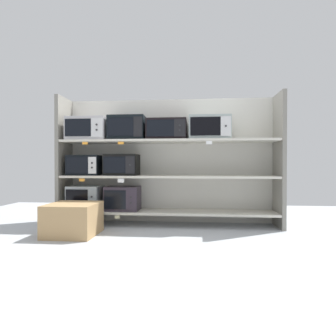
{
  "coord_description": "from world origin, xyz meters",
  "views": [
    {
      "loc": [
        0.34,
        -3.77,
        0.81
      ],
      "look_at": [
        0.0,
        0.0,
        0.77
      ],
      "focal_mm": 30.2,
      "sensor_mm": 36.0,
      "label": 1
    }
  ],
  "objects_px": {
    "microwave_3": "(122,165)",
    "microwave_5": "(128,128)",
    "microwave_4": "(89,129)",
    "microwave_1": "(123,198)",
    "shipping_carton": "(73,219)",
    "microwave_6": "(167,130)",
    "microwave_0": "(85,198)",
    "microwave_2": "(86,165)",
    "microwave_7": "(209,128)"
  },
  "relations": [
    {
      "from": "microwave_6",
      "to": "shipping_carton",
      "type": "relative_size",
      "value": 0.95
    },
    {
      "from": "microwave_4",
      "to": "microwave_5",
      "type": "relative_size",
      "value": 1.11
    },
    {
      "from": "microwave_5",
      "to": "microwave_7",
      "type": "xyz_separation_m",
      "value": [
        1.1,
        -0.0,
        -0.01
      ]
    },
    {
      "from": "microwave_0",
      "to": "microwave_7",
      "type": "distance_m",
      "value": 1.93
    },
    {
      "from": "microwave_2",
      "to": "microwave_4",
      "type": "xyz_separation_m",
      "value": [
        0.05,
        0.0,
        0.49
      ]
    },
    {
      "from": "microwave_4",
      "to": "microwave_6",
      "type": "distance_m",
      "value": 1.08
    },
    {
      "from": "microwave_0",
      "to": "microwave_2",
      "type": "distance_m",
      "value": 0.45
    },
    {
      "from": "microwave_3",
      "to": "microwave_4",
      "type": "height_order",
      "value": "microwave_4"
    },
    {
      "from": "microwave_3",
      "to": "microwave_7",
      "type": "distance_m",
      "value": 1.27
    },
    {
      "from": "microwave_3",
      "to": "microwave_5",
      "type": "height_order",
      "value": "microwave_5"
    },
    {
      "from": "microwave_1",
      "to": "shipping_carton",
      "type": "distance_m",
      "value": 0.78
    },
    {
      "from": "microwave_3",
      "to": "microwave_1",
      "type": "bearing_deg",
      "value": -0.33
    },
    {
      "from": "microwave_5",
      "to": "microwave_6",
      "type": "distance_m",
      "value": 0.53
    },
    {
      "from": "microwave_3",
      "to": "microwave_5",
      "type": "distance_m",
      "value": 0.5
    },
    {
      "from": "microwave_1",
      "to": "shipping_carton",
      "type": "xyz_separation_m",
      "value": [
        -0.43,
        -0.63,
        -0.17
      ]
    },
    {
      "from": "microwave_5",
      "to": "microwave_7",
      "type": "height_order",
      "value": "microwave_5"
    },
    {
      "from": "microwave_3",
      "to": "shipping_carton",
      "type": "distance_m",
      "value": 0.98
    },
    {
      "from": "microwave_0",
      "to": "microwave_4",
      "type": "relative_size",
      "value": 0.81
    },
    {
      "from": "microwave_2",
      "to": "microwave_5",
      "type": "height_order",
      "value": "microwave_5"
    },
    {
      "from": "microwave_6",
      "to": "microwave_7",
      "type": "distance_m",
      "value": 0.56
    },
    {
      "from": "microwave_1",
      "to": "microwave_7",
      "type": "distance_m",
      "value": 1.5
    },
    {
      "from": "microwave_4",
      "to": "microwave_1",
      "type": "bearing_deg",
      "value": -0.02
    },
    {
      "from": "microwave_3",
      "to": "microwave_5",
      "type": "xyz_separation_m",
      "value": [
        0.08,
        0.0,
        0.49
      ]
    },
    {
      "from": "microwave_5",
      "to": "microwave_0",
      "type": "bearing_deg",
      "value": -179.98
    },
    {
      "from": "microwave_2",
      "to": "shipping_carton",
      "type": "relative_size",
      "value": 0.8
    },
    {
      "from": "microwave_2",
      "to": "microwave_5",
      "type": "relative_size",
      "value": 0.9
    },
    {
      "from": "microwave_6",
      "to": "microwave_3",
      "type": "bearing_deg",
      "value": 179.99
    },
    {
      "from": "microwave_4",
      "to": "microwave_6",
      "type": "relative_size",
      "value": 1.03
    },
    {
      "from": "microwave_7",
      "to": "microwave_3",
      "type": "bearing_deg",
      "value": 180.0
    },
    {
      "from": "microwave_0",
      "to": "microwave_2",
      "type": "bearing_deg",
      "value": -1.12
    },
    {
      "from": "microwave_3",
      "to": "microwave_6",
      "type": "bearing_deg",
      "value": -0.01
    },
    {
      "from": "microwave_5",
      "to": "microwave_4",
      "type": "bearing_deg",
      "value": -180.0
    },
    {
      "from": "microwave_1",
      "to": "microwave_5",
      "type": "height_order",
      "value": "microwave_5"
    },
    {
      "from": "microwave_1",
      "to": "microwave_7",
      "type": "height_order",
      "value": "microwave_7"
    },
    {
      "from": "microwave_0",
      "to": "microwave_3",
      "type": "height_order",
      "value": "microwave_3"
    },
    {
      "from": "microwave_1",
      "to": "microwave_5",
      "type": "xyz_separation_m",
      "value": [
        0.07,
        0.0,
        0.95
      ]
    },
    {
      "from": "microwave_6",
      "to": "microwave_5",
      "type": "bearing_deg",
      "value": 179.98
    },
    {
      "from": "microwave_2",
      "to": "microwave_5",
      "type": "bearing_deg",
      "value": 0.03
    },
    {
      "from": "microwave_0",
      "to": "microwave_5",
      "type": "xyz_separation_m",
      "value": [
        0.59,
        0.0,
        0.95
      ]
    },
    {
      "from": "microwave_6",
      "to": "microwave_0",
      "type": "bearing_deg",
      "value": -180.0
    },
    {
      "from": "microwave_4",
      "to": "microwave_7",
      "type": "xyz_separation_m",
      "value": [
        1.64,
        -0.0,
        -0.0
      ]
    },
    {
      "from": "microwave_7",
      "to": "microwave_5",
      "type": "bearing_deg",
      "value": 179.99
    },
    {
      "from": "microwave_0",
      "to": "microwave_6",
      "type": "bearing_deg",
      "value": 0.0
    },
    {
      "from": "microwave_5",
      "to": "shipping_carton",
      "type": "xyz_separation_m",
      "value": [
        -0.49,
        -0.63,
        -1.12
      ]
    },
    {
      "from": "microwave_1",
      "to": "microwave_2",
      "type": "distance_m",
      "value": 0.69
    },
    {
      "from": "microwave_6",
      "to": "shipping_carton",
      "type": "distance_m",
      "value": 1.63
    },
    {
      "from": "shipping_carton",
      "to": "microwave_0",
      "type": "bearing_deg",
      "value": 98.92
    },
    {
      "from": "shipping_carton",
      "to": "microwave_2",
      "type": "bearing_deg",
      "value": 98.72
    },
    {
      "from": "microwave_0",
      "to": "microwave_2",
      "type": "height_order",
      "value": "microwave_2"
    },
    {
      "from": "microwave_0",
      "to": "microwave_6",
      "type": "distance_m",
      "value": 1.46
    }
  ]
}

